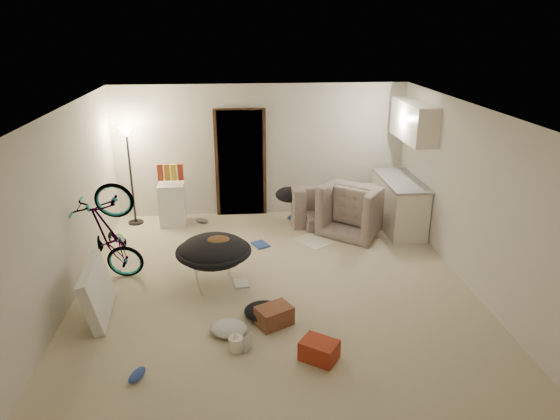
{
  "coord_description": "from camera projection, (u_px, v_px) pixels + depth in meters",
  "views": [
    {
      "loc": [
        -0.51,
        -6.25,
        3.53
      ],
      "look_at": [
        0.13,
        0.6,
        0.94
      ],
      "focal_mm": 32.0,
      "sensor_mm": 36.0,
      "label": 1
    }
  ],
  "objects": [
    {
      "name": "floor",
      "position": [
        275.0,
        287.0,
        7.12
      ],
      "size": [
        5.5,
        6.0,
        0.02
      ],
      "primitive_type": "cube",
      "color": "beige",
      "rests_on": "ground"
    },
    {
      "name": "ceiling",
      "position": [
        274.0,
        110.0,
        6.23
      ],
      "size": [
        5.5,
        6.0,
        0.02
      ],
      "primitive_type": "cube",
      "color": "white",
      "rests_on": "wall_back"
    },
    {
      "name": "wall_back",
      "position": [
        261.0,
        151.0,
        9.48
      ],
      "size": [
        5.5,
        0.02,
        2.5
      ],
      "primitive_type": "cube",
      "color": "beige",
      "rests_on": "floor"
    },
    {
      "name": "wall_front",
      "position": [
        306.0,
        336.0,
        3.87
      ],
      "size": [
        5.5,
        0.02,
        2.5
      ],
      "primitive_type": "cube",
      "color": "beige",
      "rests_on": "floor"
    },
    {
      "name": "wall_left",
      "position": [
        62.0,
        211.0,
        6.44
      ],
      "size": [
        0.02,
        6.0,
        2.5
      ],
      "primitive_type": "cube",
      "color": "beige",
      "rests_on": "floor"
    },
    {
      "name": "wall_right",
      "position": [
        472.0,
        198.0,
        6.92
      ],
      "size": [
        0.02,
        6.0,
        2.5
      ],
      "primitive_type": "cube",
      "color": "beige",
      "rests_on": "floor"
    },
    {
      "name": "doorway",
      "position": [
        241.0,
        163.0,
        9.49
      ],
      "size": [
        0.85,
        0.1,
        2.04
      ],
      "primitive_type": "cube",
      "color": "black",
      "rests_on": "floor"
    },
    {
      "name": "door_trim",
      "position": [
        241.0,
        164.0,
        9.46
      ],
      "size": [
        0.97,
        0.04,
        2.1
      ],
      "primitive_type": "cube",
      "color": "#382213",
      "rests_on": "floor"
    },
    {
      "name": "floor_lamp",
      "position": [
        129.0,
        155.0,
        8.92
      ],
      "size": [
        0.28,
        0.28,
        1.81
      ],
      "color": "black",
      "rests_on": "floor"
    },
    {
      "name": "kitchen_counter",
      "position": [
        399.0,
        205.0,
        9.04
      ],
      "size": [
        0.6,
        1.5,
        0.88
      ],
      "primitive_type": "cube",
      "color": "white",
      "rests_on": "floor"
    },
    {
      "name": "counter_top",
      "position": [
        401.0,
        180.0,
        8.87
      ],
      "size": [
        0.64,
        1.54,
        0.04
      ],
      "primitive_type": "cube",
      "color": "gray",
      "rests_on": "kitchen_counter"
    },
    {
      "name": "kitchen_uppers",
      "position": [
        414.0,
        121.0,
        8.51
      ],
      "size": [
        0.38,
        1.4,
        0.65
      ],
      "primitive_type": "cube",
      "color": "white",
      "rests_on": "wall_right"
    },
    {
      "name": "sofa",
      "position": [
        340.0,
        206.0,
        9.43
      ],
      "size": [
        1.94,
        0.85,
        0.56
      ],
      "primitive_type": "imported",
      "rotation": [
        0.0,
        0.0,
        3.2
      ],
      "color": "#373E36",
      "rests_on": "floor"
    },
    {
      "name": "armchair",
      "position": [
        358.0,
        213.0,
        8.96
      ],
      "size": [
        1.36,
        1.35,
        0.67
      ],
      "primitive_type": "imported",
      "rotation": [
        0.0,
        0.0,
        2.45
      ],
      "color": "#373E36",
      "rests_on": "floor"
    },
    {
      "name": "bicycle",
      "position": [
        113.0,
        255.0,
        7.16
      ],
      "size": [
        1.59,
        0.75,
        0.9
      ],
      "primitive_type": "imported",
      "rotation": [
        0.0,
        -0.17,
        1.52
      ],
      "color": "black",
      "rests_on": "floor"
    },
    {
      "name": "book_asset",
      "position": [
        244.0,
        353.0,
        5.67
      ],
      "size": [
        0.26,
        0.25,
        0.02
      ],
      "primitive_type": "imported",
      "rotation": [
        0.0,
        0.0,
        0.84
      ],
      "color": "#9B2C17",
      "rests_on": "floor"
    },
    {
      "name": "mini_fridge",
      "position": [
        172.0,
        204.0,
        9.21
      ],
      "size": [
        0.48,
        0.48,
        0.79
      ],
      "primitive_type": "cube",
      "rotation": [
        0.0,
        0.0,
        0.03
      ],
      "color": "white",
      "rests_on": "floor"
    },
    {
      "name": "snack_box_0",
      "position": [
        160.0,
        173.0,
        8.98
      ],
      "size": [
        0.1,
        0.07,
        0.3
      ],
      "primitive_type": "cube",
      "rotation": [
        0.0,
        0.0,
        0.04
      ],
      "color": "#9B2C17",
      "rests_on": "mini_fridge"
    },
    {
      "name": "snack_box_1",
      "position": [
        167.0,
        172.0,
        8.99
      ],
      "size": [
        0.11,
        0.09,
        0.3
      ],
      "primitive_type": "cube",
      "rotation": [
        0.0,
        0.0,
        0.17
      ],
      "color": "#C17B18",
      "rests_on": "mini_fridge"
    },
    {
      "name": "snack_box_2",
      "position": [
        174.0,
        172.0,
        9.0
      ],
      "size": [
        0.1,
        0.08,
        0.3
      ],
      "primitive_type": "cube",
      "rotation": [
        0.0,
        0.0,
        0.06
      ],
      "color": "gold",
      "rests_on": "mini_fridge"
    },
    {
      "name": "snack_box_3",
      "position": [
        180.0,
        172.0,
        9.01
      ],
      "size": [
        0.11,
        0.08,
        0.3
      ],
      "primitive_type": "cube",
      "rotation": [
        0.0,
        0.0,
        0.1
      ],
      "color": "#9B2C17",
      "rests_on": "mini_fridge"
    },
    {
      "name": "saucer_chair",
      "position": [
        214.0,
        257.0,
        6.99
      ],
      "size": [
        1.06,
        1.06,
        0.75
      ],
      "color": "silver",
      "rests_on": "floor"
    },
    {
      "name": "hoodie",
      "position": [
        217.0,
        244.0,
        6.9
      ],
      "size": [
        0.57,
        0.51,
        0.22
      ],
      "primitive_type": "ellipsoid",
      "rotation": [
        0.0,
        0.0,
        0.27
      ],
      "color": "#55371D",
      "rests_on": "saucer_chair"
    },
    {
      "name": "sofa_drape",
      "position": [
        290.0,
        195.0,
        9.25
      ],
      "size": [
        0.62,
        0.53,
        0.28
      ],
      "primitive_type": "ellipsoid",
      "rotation": [
        0.0,
        0.0,
        -0.14
      ],
      "color": "black",
      "rests_on": "sofa"
    },
    {
      "name": "tv_box",
      "position": [
        97.0,
        291.0,
        6.31
      ],
      "size": [
        0.35,
        1.07,
        0.7
      ],
      "primitive_type": "cube",
      "rotation": [
        0.0,
        -0.21,
        0.08
      ],
      "color": "silver",
      "rests_on": "floor"
    },
    {
      "name": "drink_case_a",
      "position": [
        274.0,
        316.0,
        6.19
      ],
      "size": [
        0.51,
        0.46,
        0.24
      ],
      "primitive_type": "cube",
      "rotation": [
        0.0,
        0.0,
        0.48
      ],
      "color": "brown",
      "rests_on": "floor"
    },
    {
      "name": "drink_case_b",
      "position": [
        319.0,
        350.0,
        5.55
      ],
      "size": [
        0.49,
        0.47,
        0.23
      ],
      "primitive_type": "cube",
      "rotation": [
        0.0,
        0.0,
        -0.61
      ],
      "color": "#9B2C17",
      "rests_on": "floor"
    },
    {
      "name": "juicer",
      "position": [
        236.0,
        343.0,
        5.71
      ],
      "size": [
        0.17,
        0.17,
        0.24
      ],
      "color": "white",
      "rests_on": "floor"
    },
    {
      "name": "newspaper",
      "position": [
        312.0,
        241.0,
        8.59
      ],
      "size": [
        0.71,
        0.74,
        0.01
      ],
      "primitive_type": "cube",
      "rotation": [
        0.0,
        0.0,
        0.62
      ],
      "color": "silver",
      "rests_on": "floor"
    },
    {
      "name": "book_blue",
      "position": [
        260.0,
        245.0,
        8.43
      ],
      "size": [
        0.32,
        0.36,
        0.03
      ],
      "primitive_type": "cube",
      "rotation": [
        0.0,
        0.0,
        0.44
      ],
      "color": "#2B489C",
      "rests_on": "floor"
    },
    {
      "name": "book_white",
      "position": [
        241.0,
        283.0,
        7.18
      ],
      "size": [
        0.24,
        0.29,
        0.02
      ],
      "primitive_type": "cube",
      "rotation": [
        0.0,
        0.0,
        0.14
      ],
      "color": "silver",
      "rests_on": "floor"
    },
    {
      "name": "shoe_0",
      "position": [
        294.0,
        217.0,
        9.53
      ],
      "size": [
        0.28,
        0.14,
        0.1
      ],
      "primitive_type": "ellipsoid",
      "rotation": [
        0.0,
        0.0,
        0.14
      ],
      "color": "#2B489C",
      "rests_on": "floor"
    },
    {
      "name": "shoe_1",
      "position": [
        202.0,
        221.0,
        9.36
      ],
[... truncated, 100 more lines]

